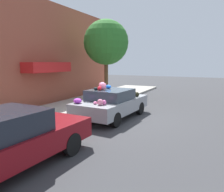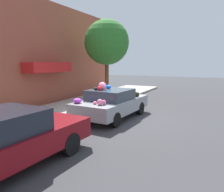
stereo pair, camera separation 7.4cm
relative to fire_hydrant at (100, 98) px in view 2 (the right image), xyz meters
name	(u,v)px [view 2 (the right image)]	position (x,y,z in m)	size (l,w,h in m)	color
ground_plane	(111,117)	(-1.75, -1.60, -0.49)	(60.00, 60.00, 0.00)	#38383A
sidewalk_curb	(63,110)	(-1.75, 1.10, -0.42)	(24.00, 3.20, 0.14)	#9E998E
building_facade	(29,53)	(-1.71, 3.32, 2.45)	(18.00, 1.20, 5.95)	#9E4C38
street_tree	(107,43)	(2.15, 0.69, 3.18)	(2.82, 2.82, 4.95)	brown
fire_hydrant	(100,98)	(0.00, 0.00, 0.00)	(0.20, 0.20, 0.70)	gold
art_car	(112,103)	(-1.78, -1.63, 0.19)	(4.01, 2.08, 1.61)	gray
parked_car_plain	(2,140)	(-7.16, -1.58, 0.22)	(4.43, 1.94, 1.38)	maroon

